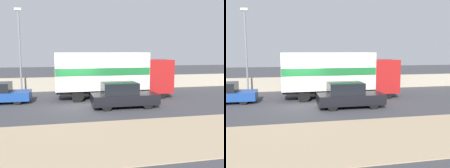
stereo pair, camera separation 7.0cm
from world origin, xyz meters
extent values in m
plane|color=#38383D|center=(0.00, 0.00, 0.00)|extent=(80.00, 80.00, 0.00)
cube|color=#9E896B|center=(0.00, -6.90, 0.02)|extent=(60.00, 5.09, 0.04)
cube|color=#A39984|center=(0.00, 6.17, 0.62)|extent=(60.00, 0.35, 1.23)
cylinder|color=slate|center=(-4.35, 5.22, 3.37)|extent=(0.14, 0.14, 6.73)
cube|color=beige|center=(-4.35, 5.22, 6.88)|extent=(0.56, 0.28, 0.20)
cube|color=maroon|center=(6.19, 1.89, 1.65)|extent=(1.98, 2.33, 2.51)
cube|color=black|center=(7.16, 1.89, 2.15)|extent=(0.06, 1.98, 1.11)
cube|color=#2D2D33|center=(1.84, 1.89, 0.64)|extent=(6.74, 1.39, 0.25)
cube|color=silver|center=(1.84, 1.89, 2.11)|extent=(6.74, 2.53, 2.68)
cube|color=#19662D|center=(1.84, 1.89, 2.12)|extent=(6.70, 2.55, 0.54)
cylinder|color=black|center=(6.19, 2.88, 0.43)|extent=(0.87, 0.28, 0.87)
cylinder|color=black|center=(6.19, 0.89, 0.43)|extent=(0.87, 0.28, 0.87)
cylinder|color=black|center=(-0.02, 2.88, 0.43)|extent=(0.87, 0.28, 0.87)
cylinder|color=black|center=(-0.02, 0.89, 0.43)|extent=(0.87, 0.28, 0.87)
cylinder|color=black|center=(1.33, 2.88, 0.43)|extent=(0.87, 0.28, 0.87)
cylinder|color=black|center=(1.33, 0.89, 0.43)|extent=(0.87, 0.28, 0.87)
cube|color=black|center=(2.79, -1.37, 0.56)|extent=(4.17, 1.75, 0.64)
cube|color=black|center=(2.45, -1.37, 1.25)|extent=(2.17, 1.61, 0.73)
cylinder|color=black|center=(4.08, -0.62, 0.32)|extent=(0.65, 0.20, 0.65)
cylinder|color=black|center=(4.08, -2.13, 0.32)|extent=(0.65, 0.20, 0.65)
cylinder|color=black|center=(1.49, -0.62, 0.32)|extent=(0.65, 0.20, 0.65)
cylinder|color=black|center=(1.49, -2.13, 0.32)|extent=(0.65, 0.20, 0.65)
cube|color=navy|center=(-5.30, 1.61, 0.50)|extent=(4.08, 1.79, 0.58)
cylinder|color=black|center=(-4.03, 2.38, 0.29)|extent=(0.57, 0.20, 0.57)
cylinder|color=black|center=(-4.03, 0.83, 0.29)|extent=(0.57, 0.20, 0.57)
camera|label=1|loc=(-1.20, -16.46, 3.60)|focal=40.00mm
camera|label=2|loc=(-1.14, -16.47, 3.60)|focal=40.00mm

